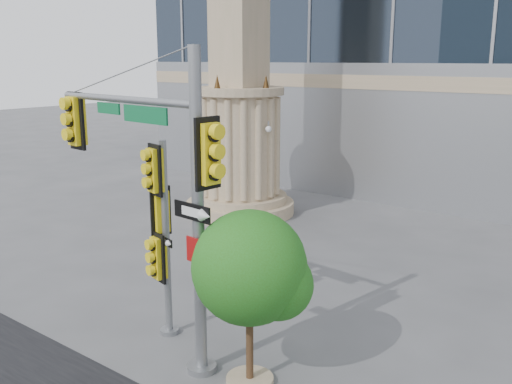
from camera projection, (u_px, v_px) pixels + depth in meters
The scene contains 5 objects.
ground at pixel (194, 338), 12.93m from camera, with size 120.00×120.00×0.00m, color #545456.
monument at pixel (239, 76), 22.18m from camera, with size 4.40×4.40×16.60m.
main_signal_pole at pixel (159, 171), 11.44m from camera, with size 4.97×0.86×6.43m.
secondary_signal_pole at pixel (160, 224), 12.55m from camera, with size 0.78×0.69×4.49m.
street_tree at pixel (252, 272), 10.65m from camera, with size 2.23×2.18×3.48m.
Camera 1 is at (8.36, -8.49, 6.19)m, focal length 40.00 mm.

